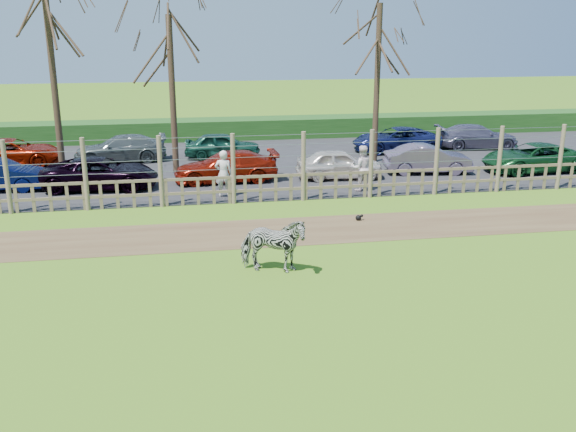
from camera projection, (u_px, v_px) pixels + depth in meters
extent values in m
plane|color=#6DA62B|center=(264.00, 292.00, 15.21)|extent=(120.00, 120.00, 0.00)
cube|color=brown|center=(244.00, 234.00, 19.45)|extent=(34.00, 2.80, 0.01)
cube|color=#232326|center=(221.00, 165.00, 28.89)|extent=(44.00, 13.00, 0.04)
cube|color=#1E4716|center=(212.00, 129.00, 35.35)|extent=(46.00, 2.00, 1.10)
cube|color=brown|center=(234.00, 191.00, 22.63)|extent=(30.00, 0.06, 0.10)
cube|color=brown|center=(233.00, 177.00, 22.49)|extent=(30.00, 0.06, 0.10)
cylinder|color=brown|center=(7.00, 177.00, 21.19)|extent=(0.16, 0.16, 2.50)
cylinder|color=brown|center=(85.00, 174.00, 21.59)|extent=(0.16, 0.16, 2.50)
cylinder|color=brown|center=(161.00, 172.00, 22.00)|extent=(0.16, 0.16, 2.50)
cylinder|color=brown|center=(233.00, 169.00, 22.40)|extent=(0.16, 0.16, 2.50)
cylinder|color=brown|center=(303.00, 166.00, 22.81)|extent=(0.16, 0.16, 2.50)
cylinder|color=brown|center=(371.00, 164.00, 23.21)|extent=(0.16, 0.16, 2.50)
cylinder|color=brown|center=(436.00, 162.00, 23.62)|extent=(0.16, 0.16, 2.50)
cylinder|color=brown|center=(500.00, 159.00, 24.02)|extent=(0.16, 0.16, 2.50)
cylinder|color=brown|center=(561.00, 157.00, 24.43)|extent=(0.16, 0.16, 2.50)
cylinder|color=gray|center=(233.00, 169.00, 22.40)|extent=(30.00, 0.02, 0.02)
cylinder|color=gray|center=(233.00, 158.00, 22.29)|extent=(30.00, 0.02, 0.02)
cylinder|color=gray|center=(233.00, 146.00, 22.17)|extent=(30.00, 0.02, 0.02)
cylinder|color=gray|center=(232.00, 136.00, 22.07)|extent=(30.00, 0.02, 0.02)
cylinder|color=#3D2B1E|center=(54.00, 87.00, 24.88)|extent=(0.26, 0.26, 7.50)
cylinder|color=#3D2B1E|center=(173.00, 96.00, 26.70)|extent=(0.26, 0.26, 6.50)
cylinder|color=#3D2B1E|center=(377.00, 85.00, 28.56)|extent=(0.26, 0.26, 7.00)
imported|color=gray|center=(273.00, 245.00, 16.24)|extent=(1.88, 1.27, 1.46)
imported|color=silver|center=(224.00, 174.00, 23.25)|extent=(0.69, 0.52, 1.72)
imported|color=silver|center=(362.00, 168.00, 24.15)|extent=(0.87, 0.69, 1.72)
sphere|color=black|center=(358.00, 218.00, 20.74)|extent=(0.19, 0.19, 0.19)
sphere|color=black|center=(362.00, 216.00, 20.74)|extent=(0.09, 0.09, 0.09)
imported|color=black|center=(100.00, 173.00, 24.50)|extent=(4.45, 2.30, 1.20)
imported|color=maroon|center=(226.00, 167.00, 25.64)|extent=(4.19, 1.81, 1.20)
imported|color=silver|center=(339.00, 164.00, 26.15)|extent=(3.60, 1.62, 1.20)
imported|color=#63546B|center=(428.00, 159.00, 27.10)|extent=(3.78, 1.73, 1.20)
imported|color=#154C22|center=(533.00, 158.00, 27.38)|extent=(4.44, 2.27, 1.20)
imported|color=#8B1403|center=(12.00, 152.00, 28.53)|extent=(4.34, 2.04, 1.20)
imported|color=#535B5A|center=(120.00, 149.00, 29.40)|extent=(4.23, 1.93, 1.20)
imported|color=#184A36|center=(222.00, 145.00, 30.19)|extent=(3.64, 1.74, 1.20)
imported|color=#151C4D|center=(396.00, 140.00, 31.68)|extent=(4.35, 2.05, 1.20)
imported|color=#58546C|center=(477.00, 137.00, 32.56)|extent=(4.30, 2.14, 1.20)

